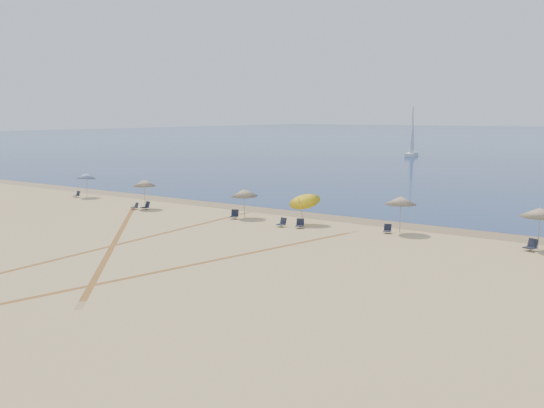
{
  "coord_description": "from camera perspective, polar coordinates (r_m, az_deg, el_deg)",
  "views": [
    {
      "loc": [
        24.03,
        -15.52,
        7.85
      ],
      "look_at": [
        0.0,
        20.0,
        1.3
      ],
      "focal_mm": 38.54,
      "sensor_mm": 36.0,
      "label": 1
    }
  ],
  "objects": [
    {
      "name": "chair_7",
      "position": [
        37.35,
        23.98,
        -3.73
      ],
      "size": [
        0.8,
        0.85,
        0.71
      ],
      "rotation": [
        0.0,
        0.0,
        -0.39
      ],
      "color": "black",
      "rests_on": "ground"
    },
    {
      "name": "umbrella_5",
      "position": [
        37.45,
        24.73,
        -0.74
      ],
      "size": [
        2.3,
        2.3,
        2.58
      ],
      "color": "gray",
      "rests_on": "ground"
    },
    {
      "name": "ground",
      "position": [
        29.67,
        -22.39,
        -7.33
      ],
      "size": [
        160.0,
        160.0,
        0.0
      ],
      "primitive_type": "plane",
      "color": "tan",
      "rests_on": "ground"
    },
    {
      "name": "chair_2",
      "position": [
        50.04,
        -12.2,
        -0.19
      ],
      "size": [
        0.72,
        0.79,
        0.69
      ],
      "rotation": [
        0.0,
        0.0,
        -0.27
      ],
      "color": "black",
      "rests_on": "ground"
    },
    {
      "name": "umbrella_4",
      "position": [
        39.92,
        12.46,
        0.35
      ],
      "size": [
        2.09,
        2.09,
        2.55
      ],
      "color": "gray",
      "rests_on": "ground"
    },
    {
      "name": "chair_1",
      "position": [
        50.28,
        -13.21,
        -0.23
      ],
      "size": [
        0.64,
        0.69,
        0.59
      ],
      "rotation": [
        0.0,
        0.0,
        -0.32
      ],
      "color": "black",
      "rests_on": "ground"
    },
    {
      "name": "wet_sand",
      "position": [
        46.92,
        2.74,
        -0.95
      ],
      "size": [
        500.0,
        500.0,
        0.0
      ],
      "primitive_type": "plane",
      "color": "olive",
      "rests_on": "ground"
    },
    {
      "name": "umbrella_1",
      "position": [
        50.48,
        -12.36,
        2.03
      ],
      "size": [
        1.94,
        1.94,
        2.52
      ],
      "color": "gray",
      "rests_on": "ground"
    },
    {
      "name": "tire_tracks",
      "position": [
        35.83,
        -12.98,
        -4.19
      ],
      "size": [
        45.9,
        41.25,
        0.0
      ],
      "color": "tan",
      "rests_on": "ground"
    },
    {
      "name": "chair_0",
      "position": [
        59.19,
        -18.51,
        0.87
      ],
      "size": [
        0.57,
        0.65,
        0.61
      ],
      "rotation": [
        0.0,
        0.0,
        -0.11
      ],
      "color": "black",
      "rests_on": "ground"
    },
    {
      "name": "chair_4",
      "position": [
        41.44,
        1.0,
        -1.85
      ],
      "size": [
        0.6,
        0.68,
        0.63
      ],
      "rotation": [
        0.0,
        0.0,
        -0.14
      ],
      "color": "black",
      "rests_on": "ground"
    },
    {
      "name": "sailboat_1",
      "position": [
        115.74,
        13.54,
        5.96
      ],
      "size": [
        2.8,
        6.49,
        9.39
      ],
      "rotation": [
        0.0,
        0.0,
        0.2
      ],
      "color": "white",
      "rests_on": "ocean"
    },
    {
      "name": "chair_5",
      "position": [
        41.02,
        2.74,
        -1.95
      ],
      "size": [
        0.74,
        0.79,
        0.65
      ],
      "rotation": [
        0.0,
        0.0,
        0.39
      ],
      "color": "black",
      "rests_on": "ground"
    },
    {
      "name": "umbrella_0",
      "position": [
        58.95,
        -17.71,
        2.63
      ],
      "size": [
        1.85,
        1.89,
        2.4
      ],
      "color": "gray",
      "rests_on": "ground"
    },
    {
      "name": "chair_6",
      "position": [
        39.99,
        11.22,
        -2.42
      ],
      "size": [
        0.64,
        0.69,
        0.6
      ],
      "rotation": [
        0.0,
        0.0,
        0.29
      ],
      "color": "black",
      "rests_on": "ground"
    },
    {
      "name": "umbrella_2",
      "position": [
        44.85,
        -2.71,
        1.11
      ],
      "size": [
        2.06,
        2.08,
        2.29
      ],
      "color": "gray",
      "rests_on": "ground"
    },
    {
      "name": "chair_3",
      "position": [
        44.7,
        -3.69,
        -1.05
      ],
      "size": [
        0.79,
        0.84,
        0.69
      ],
      "rotation": [
        0.0,
        0.0,
        0.41
      ],
      "color": "black",
      "rests_on": "ground"
    },
    {
      "name": "umbrella_3",
      "position": [
        42.25,
        3.14,
        0.56
      ],
      "size": [
        2.29,
        2.33,
        2.59
      ],
      "color": "gray",
      "rests_on": "ground"
    }
  ]
}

